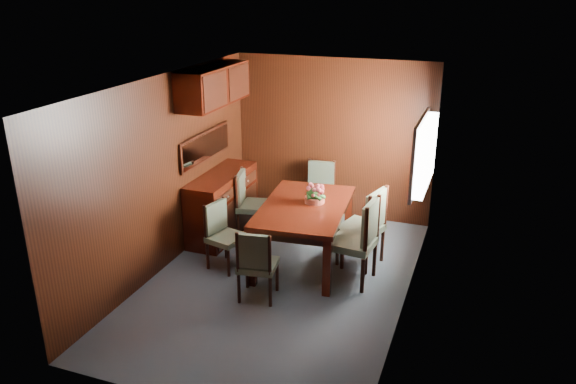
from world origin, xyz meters
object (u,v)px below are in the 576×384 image
at_px(sideboard, 222,204).
at_px(chair_head, 256,262).
at_px(chair_left_near, 222,231).
at_px(dining_table, 304,213).
at_px(chair_right_near, 360,237).
at_px(flower_centerpiece, 315,193).

bearing_deg(sideboard, chair_head, -52.12).
bearing_deg(sideboard, chair_left_near, -63.75).
distance_m(dining_table, chair_left_near, 1.06).
distance_m(sideboard, chair_right_near, 2.26).
height_order(sideboard, flower_centerpiece, flower_centerpiece).
relative_size(sideboard, flower_centerpiece, 5.18).
relative_size(chair_right_near, flower_centerpiece, 3.97).
xyz_separation_m(chair_left_near, chair_right_near, (1.71, 0.19, 0.12)).
height_order(sideboard, dining_table, sideboard).
xyz_separation_m(dining_table, chair_left_near, (-0.92, -0.48, -0.19)).
bearing_deg(chair_right_near, chair_left_near, 102.45).
distance_m(chair_left_near, chair_head, 0.95).
bearing_deg(dining_table, sideboard, 158.49).
bearing_deg(dining_table, chair_right_near, -25.33).
relative_size(sideboard, chair_right_near, 1.30).
xyz_separation_m(chair_right_near, flower_centerpiece, (-0.69, 0.42, 0.31)).
height_order(sideboard, chair_head, sideboard).
bearing_deg(chair_left_near, chair_right_near, 110.19).
relative_size(chair_left_near, chair_head, 0.99).
relative_size(sideboard, chair_head, 1.59).
height_order(dining_table, chair_right_near, chair_right_near).
bearing_deg(chair_head, flower_centerpiece, 68.10).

